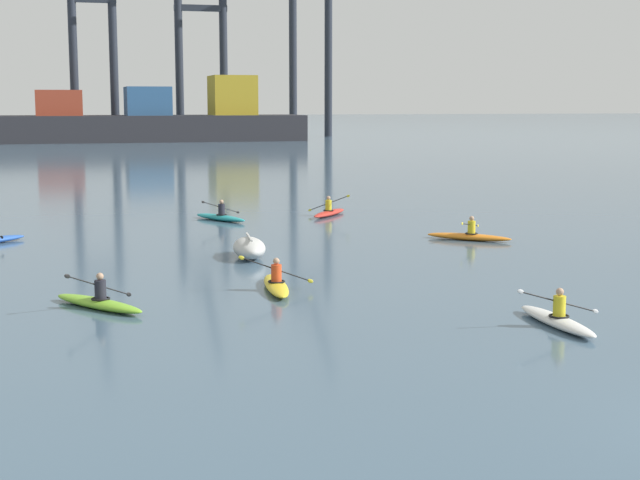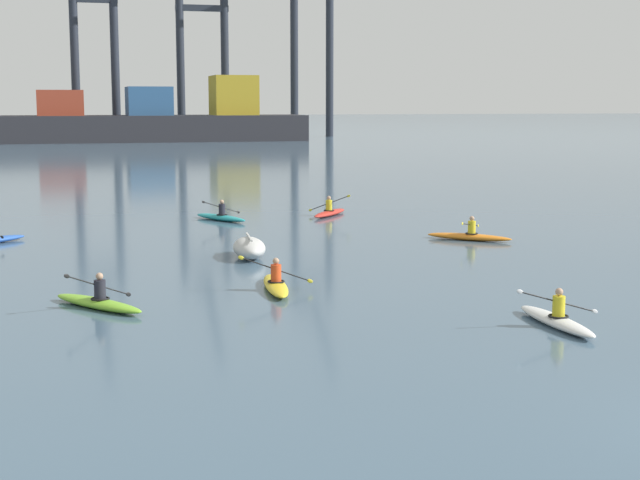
{
  "view_description": "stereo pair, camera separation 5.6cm",
  "coord_description": "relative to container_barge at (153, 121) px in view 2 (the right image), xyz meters",
  "views": [
    {
      "loc": [
        -11.32,
        -11.95,
        5.33
      ],
      "look_at": [
        -2.58,
        19.5,
        0.6
      ],
      "focal_mm": 53.45,
      "sensor_mm": 36.0,
      "label": 1
    },
    {
      "loc": [
        -11.26,
        -11.97,
        5.33
      ],
      "look_at": [
        -2.58,
        19.5,
        0.6
      ],
      "focal_mm": 53.45,
      "sensor_mm": 36.0,
      "label": 2
    }
  ],
  "objects": [
    {
      "name": "kayak_yellow",
      "position": [
        -7.04,
        -107.31,
        -2.65
      ],
      "size": [
        2.17,
        3.45,
        1.06
      ],
      "color": "yellow",
      "rests_on": "ground"
    },
    {
      "name": "container_barge",
      "position": [
        0.0,
        0.0,
        0.0
      ],
      "size": [
        42.83,
        9.85,
        9.04
      ],
      "color": "#28282D",
      "rests_on": "ground"
    },
    {
      "name": "kayak_red",
      "position": [
        -0.58,
        -90.37,
        -2.65
      ],
      "size": [
        2.59,
        3.03,
        1.07
      ],
      "color": "red",
      "rests_on": "ground"
    },
    {
      "name": "kayak_orange",
      "position": [
        2.46,
        -99.57,
        -2.65
      ],
      "size": [
        2.95,
        2.7,
        0.95
      ],
      "color": "orange",
      "rests_on": "ground"
    },
    {
      "name": "gantry_crane_east",
      "position": [
        25.75,
        11.06,
        14.74
      ],
      "size": [
        6.89,
        17.18,
        35.19
      ],
      "color": "#232833",
      "rests_on": "ground"
    },
    {
      "name": "kayak_teal",
      "position": [
        -5.85,
        -90.76,
        -2.65
      ],
      "size": [
        2.18,
        3.26,
        1.0
      ],
      "color": "teal",
      "rests_on": "ground"
    },
    {
      "name": "kayak_white",
      "position": [
        -1.53,
        -113.44,
        -2.65
      ],
      "size": [
        2.22,
        3.4,
        0.99
      ],
      "color": "silver",
      "rests_on": "ground"
    },
    {
      "name": "kayak_lime",
      "position": [
        -12.04,
        -108.44,
        -2.65
      ],
      "size": [
        2.47,
        3.11,
        1.08
      ],
      "color": "#7ABC2D",
      "rests_on": "ground"
    },
    {
      "name": "capsized_dinghy",
      "position": [
        -6.65,
        -101.47,
        -2.47
      ],
      "size": [
        1.37,
        2.7,
        0.76
      ],
      "color": "beige",
      "rests_on": "ground"
    },
    {
      "name": "gantry_crane_east_mid",
      "position": [
        8.79,
        11.28,
        13.02
      ],
      "size": [
        7.93,
        18.0,
        31.74
      ],
      "color": "#232833",
      "rests_on": "ground"
    },
    {
      "name": "gantry_crane_west_mid",
      "position": [
        -7.22,
        7.1,
        13.29
      ],
      "size": [
        6.77,
        19.54,
        31.33
      ],
      "color": "#232833",
      "rests_on": "ground"
    }
  ]
}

